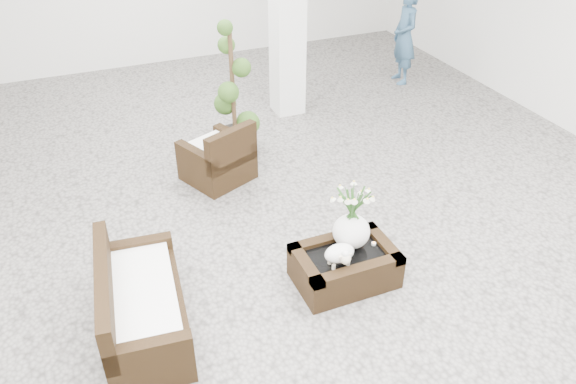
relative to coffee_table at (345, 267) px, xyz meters
name	(u,v)px	position (x,y,z in m)	size (l,w,h in m)	color
ground	(284,238)	(-0.27, 0.81, -0.16)	(11.00, 11.00, 0.00)	gray
coffee_table	(345,267)	(0.00, 0.00, 0.00)	(0.90, 0.60, 0.31)	black
sheep_figurine	(339,255)	(-0.12, -0.10, 0.26)	(0.28, 0.23, 0.21)	white
planter_narcissus	(353,209)	(0.10, 0.10, 0.56)	(0.44, 0.44, 0.80)	white
tealight	(374,243)	(0.30, 0.02, 0.17)	(0.04, 0.04, 0.03)	white
armchair	(216,151)	(-0.55, 2.18, 0.21)	(0.69, 0.66, 0.73)	black
loveseat	(142,298)	(-1.79, 0.10, 0.20)	(1.33, 0.64, 0.71)	black
topiary	(233,89)	(-0.13, 2.79, 0.67)	(0.44, 0.44, 1.66)	#2B4B18
shopper	(405,37)	(3.05, 3.91, 0.58)	(0.54, 0.35, 1.48)	#32536F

